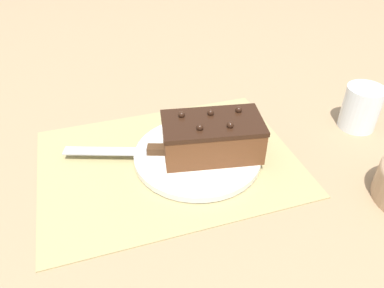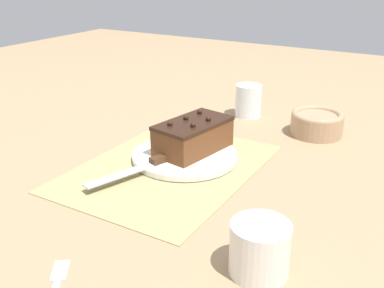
{
  "view_description": "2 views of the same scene",
  "coord_description": "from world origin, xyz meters",
  "px_view_note": "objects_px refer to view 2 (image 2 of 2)",
  "views": [
    {
      "loc": [
        -0.12,
        -0.52,
        0.44
      ],
      "look_at": [
        0.05,
        0.0,
        0.03
      ],
      "focal_mm": 35.0,
      "sensor_mm": 36.0,
      "label": 1
    },
    {
      "loc": [
        -0.72,
        -0.48,
        0.41
      ],
      "look_at": [
        0.03,
        -0.04,
        0.05
      ],
      "focal_mm": 42.0,
      "sensor_mm": 36.0,
      "label": 2
    }
  ],
  "objects_px": {
    "chocolate_cake": "(193,136)",
    "small_bowl": "(317,123)",
    "dessert_fork": "(55,288)",
    "coffee_mug": "(260,248)",
    "cake_plate": "(185,156)",
    "drinking_glass": "(248,101)",
    "serving_knife": "(150,163)"
  },
  "relations": [
    {
      "from": "drinking_glass",
      "to": "chocolate_cake",
      "type": "bearing_deg",
      "value": -178.27
    },
    {
      "from": "cake_plate",
      "to": "drinking_glass",
      "type": "height_order",
      "value": "drinking_glass"
    },
    {
      "from": "chocolate_cake",
      "to": "cake_plate",
      "type": "bearing_deg",
      "value": 164.82
    },
    {
      "from": "small_bowl",
      "to": "cake_plate",
      "type": "bearing_deg",
      "value": 145.79
    },
    {
      "from": "drinking_glass",
      "to": "coffee_mug",
      "type": "relative_size",
      "value": 0.95
    },
    {
      "from": "serving_knife",
      "to": "dessert_fork",
      "type": "relative_size",
      "value": 1.69
    },
    {
      "from": "drinking_glass",
      "to": "dessert_fork",
      "type": "xyz_separation_m",
      "value": [
        -0.8,
        -0.07,
        -0.04
      ]
    },
    {
      "from": "cake_plate",
      "to": "drinking_glass",
      "type": "relative_size",
      "value": 2.59
    },
    {
      "from": "serving_knife",
      "to": "coffee_mug",
      "type": "relative_size",
      "value": 2.32
    },
    {
      "from": "chocolate_cake",
      "to": "serving_knife",
      "type": "relative_size",
      "value": 0.86
    },
    {
      "from": "chocolate_cake",
      "to": "coffee_mug",
      "type": "relative_size",
      "value": 2.01
    },
    {
      "from": "drinking_glass",
      "to": "dessert_fork",
      "type": "height_order",
      "value": "drinking_glass"
    },
    {
      "from": "cake_plate",
      "to": "dessert_fork",
      "type": "distance_m",
      "value": 0.46
    },
    {
      "from": "serving_knife",
      "to": "dessert_fork",
      "type": "distance_m",
      "value": 0.37
    },
    {
      "from": "serving_knife",
      "to": "dessert_fork",
      "type": "xyz_separation_m",
      "value": [
        -0.36,
        -0.1,
        -0.02
      ]
    },
    {
      "from": "chocolate_cake",
      "to": "drinking_glass",
      "type": "bearing_deg",
      "value": 1.73
    },
    {
      "from": "coffee_mug",
      "to": "cake_plate",
      "type": "bearing_deg",
      "value": 46.64
    },
    {
      "from": "serving_knife",
      "to": "coffee_mug",
      "type": "distance_m",
      "value": 0.37
    },
    {
      "from": "cake_plate",
      "to": "dessert_fork",
      "type": "bearing_deg",
      "value": -171.36
    },
    {
      "from": "coffee_mug",
      "to": "small_bowl",
      "type": "bearing_deg",
      "value": 8.37
    },
    {
      "from": "drinking_glass",
      "to": "serving_knife",
      "type": "bearing_deg",
      "value": 176.6
    },
    {
      "from": "chocolate_cake",
      "to": "small_bowl",
      "type": "bearing_deg",
      "value": -35.61
    },
    {
      "from": "cake_plate",
      "to": "coffee_mug",
      "type": "relative_size",
      "value": 2.46
    },
    {
      "from": "chocolate_cake",
      "to": "coffee_mug",
      "type": "xyz_separation_m",
      "value": [
        -0.3,
        -0.28,
        -0.01
      ]
    },
    {
      "from": "dessert_fork",
      "to": "cake_plate",
      "type": "bearing_deg",
      "value": 62.17
    },
    {
      "from": "small_bowl",
      "to": "dessert_fork",
      "type": "distance_m",
      "value": 0.77
    },
    {
      "from": "coffee_mug",
      "to": "dessert_fork",
      "type": "bearing_deg",
      "value": 128.42
    },
    {
      "from": "chocolate_cake",
      "to": "drinking_glass",
      "type": "relative_size",
      "value": 2.12
    },
    {
      "from": "small_bowl",
      "to": "drinking_glass",
      "type": "bearing_deg",
      "value": 77.36
    },
    {
      "from": "chocolate_cake",
      "to": "drinking_glass",
      "type": "xyz_separation_m",
      "value": [
        0.32,
        0.01,
        -0.01
      ]
    },
    {
      "from": "drinking_glass",
      "to": "coffee_mug",
      "type": "height_order",
      "value": "drinking_glass"
    },
    {
      "from": "serving_knife",
      "to": "coffee_mug",
      "type": "xyz_separation_m",
      "value": [
        -0.18,
        -0.32,
        0.02
      ]
    }
  ]
}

